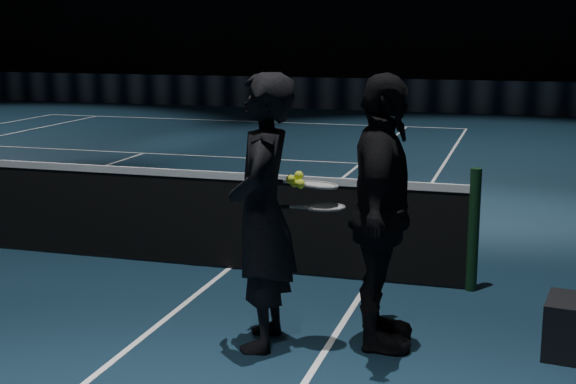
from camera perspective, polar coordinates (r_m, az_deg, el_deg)
name	(u,v)px	position (r m, az deg, el deg)	size (l,w,h in m)	color
net_post_right	(473,230)	(7.21, 13.05, -2.66)	(0.10, 0.10, 1.10)	black
sponsor_backdrop	(284,92)	(23.56, -0.25, 7.09)	(22.00, 0.15, 0.90)	black
player_a	(262,213)	(5.72, -1.85, -1.49)	(0.73, 0.48, 1.99)	black
player_b	(381,213)	(5.73, 6.66, -1.52)	(1.17, 0.49, 1.99)	black
racket_lower	(325,207)	(5.70, 2.67, -1.08)	(0.68, 0.22, 0.03)	black
racket_upper	(318,185)	(5.71, 2.17, 0.51)	(0.68, 0.22, 0.03)	black
tennis_balls	(298,181)	(5.67, 0.71, 0.79)	(0.12, 0.10, 0.12)	#A7C128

